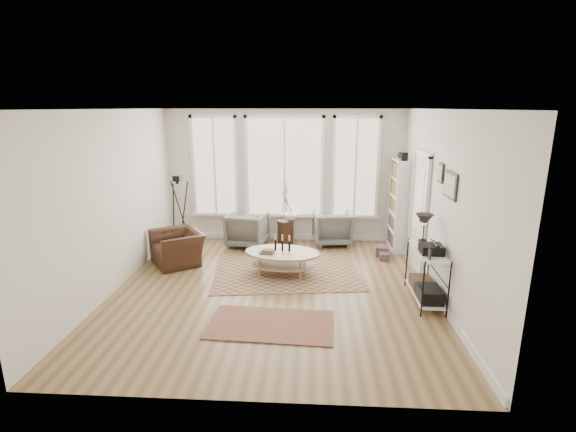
# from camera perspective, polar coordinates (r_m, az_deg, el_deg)

# --- Properties ---
(room) EXTENTS (5.50, 5.54, 2.90)m
(room) POSITION_cam_1_polar(r_m,az_deg,el_deg) (6.60, -1.85, 1.50)
(room) COLOR olive
(room) RESTS_ON ground
(bay_window) EXTENTS (4.14, 0.12, 2.24)m
(bay_window) POSITION_cam_1_polar(r_m,az_deg,el_deg) (9.21, -0.48, 6.41)
(bay_window) COLOR tan
(bay_window) RESTS_ON ground
(door) EXTENTS (0.09, 1.06, 2.22)m
(door) POSITION_cam_1_polar(r_m,az_deg,el_deg) (7.98, 17.48, 0.90)
(door) COLOR silver
(door) RESTS_ON ground
(bookcase) EXTENTS (0.31, 0.85, 2.06)m
(bookcase) POSITION_cam_1_polar(r_m,az_deg,el_deg) (9.01, 14.96, 1.51)
(bookcase) COLOR white
(bookcase) RESTS_ON ground
(low_shelf) EXTENTS (0.38, 1.08, 1.30)m
(low_shelf) POSITION_cam_1_polar(r_m,az_deg,el_deg) (6.78, 18.40, -7.01)
(low_shelf) COLOR white
(low_shelf) RESTS_ON ground
(wall_art) EXTENTS (0.04, 0.88, 0.44)m
(wall_art) POSITION_cam_1_polar(r_m,az_deg,el_deg) (6.50, 20.99, 4.38)
(wall_art) COLOR black
(wall_art) RESTS_ON ground
(rug_main) EXTENTS (2.84, 2.27, 0.01)m
(rug_main) POSITION_cam_1_polar(r_m,az_deg,el_deg) (7.75, -0.17, -7.50)
(rug_main) COLOR brown
(rug_main) RESTS_ON ground
(rug_runner) EXTENTS (1.77, 1.05, 0.01)m
(rug_runner) POSITION_cam_1_polar(r_m,az_deg,el_deg) (5.97, -2.36, -14.56)
(rug_runner) COLOR maroon
(rug_runner) RESTS_ON ground
(coffee_table) EXTENTS (1.45, 1.04, 0.62)m
(coffee_table) POSITION_cam_1_polar(r_m,az_deg,el_deg) (7.51, -0.86, -5.58)
(coffee_table) COLOR tan
(coffee_table) RESTS_ON ground
(armchair_left) EXTENTS (0.92, 0.94, 0.74)m
(armchair_left) POSITION_cam_1_polar(r_m,az_deg,el_deg) (9.07, -5.55, -1.80)
(armchair_left) COLOR slate
(armchair_left) RESTS_ON ground
(armchair_right) EXTENTS (0.87, 0.89, 0.73)m
(armchair_right) POSITION_cam_1_polar(r_m,az_deg,el_deg) (9.20, 6.03, -1.59)
(armchair_right) COLOR slate
(armchair_right) RESTS_ON ground
(side_table) EXTENTS (0.35, 0.35, 1.48)m
(side_table) POSITION_cam_1_polar(r_m,az_deg,el_deg) (9.07, -0.35, 0.52)
(side_table) COLOR #371E13
(side_table) RESTS_ON ground
(vase) EXTENTS (0.28, 0.28, 0.26)m
(vase) POSITION_cam_1_polar(r_m,az_deg,el_deg) (9.12, 0.43, 0.25)
(vase) COLOR silver
(vase) RESTS_ON side_table
(accent_chair) EXTENTS (1.28, 1.25, 0.63)m
(accent_chair) POSITION_cam_1_polar(r_m,az_deg,el_deg) (8.31, -14.87, -4.19)
(accent_chair) COLOR #371E13
(accent_chair) RESTS_ON ground
(tripod_camera) EXTENTS (0.55, 0.55, 1.55)m
(tripod_camera) POSITION_cam_1_polar(r_m,az_deg,el_deg) (9.11, -14.63, 0.11)
(tripod_camera) COLOR black
(tripod_camera) RESTS_ON ground
(book_stack_near) EXTENTS (0.28, 0.34, 0.20)m
(book_stack_near) POSITION_cam_1_polar(r_m,az_deg,el_deg) (8.73, 12.71, -4.63)
(book_stack_near) COLOR brown
(book_stack_near) RESTS_ON ground
(book_stack_far) EXTENTS (0.18, 0.23, 0.14)m
(book_stack_far) POSITION_cam_1_polar(r_m,az_deg,el_deg) (8.49, 12.98, -5.41)
(book_stack_far) COLOR brown
(book_stack_far) RESTS_ON ground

